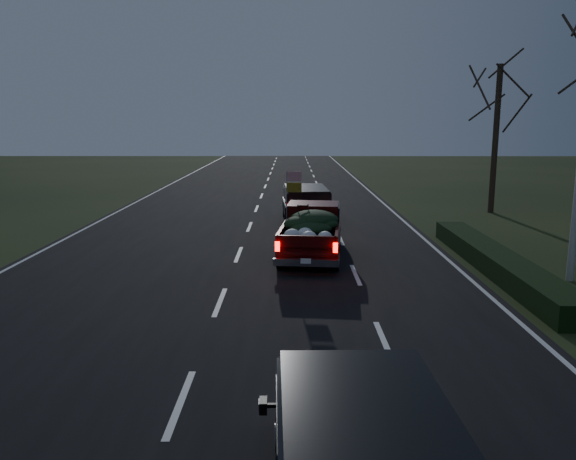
# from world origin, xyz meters

# --- Properties ---
(ground) EXTENTS (120.00, 120.00, 0.00)m
(ground) POSITION_xyz_m (0.00, 0.00, 0.00)
(ground) COLOR black
(ground) RESTS_ON ground
(road_asphalt) EXTENTS (14.00, 120.00, 0.02)m
(road_asphalt) POSITION_xyz_m (0.00, 0.00, 0.01)
(road_asphalt) COLOR black
(road_asphalt) RESTS_ON ground
(hedge_row) EXTENTS (1.00, 10.00, 0.60)m
(hedge_row) POSITION_xyz_m (7.80, 3.00, 0.30)
(hedge_row) COLOR black
(hedge_row) RESTS_ON ground
(bare_tree_far) EXTENTS (3.60, 3.60, 7.00)m
(bare_tree_far) POSITION_xyz_m (11.50, 14.00, 5.23)
(bare_tree_far) COLOR black
(bare_tree_far) RESTS_ON ground
(pickup_truck) EXTENTS (2.27, 4.90, 2.49)m
(pickup_truck) POSITION_xyz_m (2.41, 4.82, 0.93)
(pickup_truck) COLOR #380807
(pickup_truck) RESTS_ON ground
(lead_suv) EXTENTS (2.10, 4.53, 1.27)m
(lead_suv) POSITION_xyz_m (2.39, 11.11, 0.96)
(lead_suv) COLOR black
(lead_suv) RESTS_ON ground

